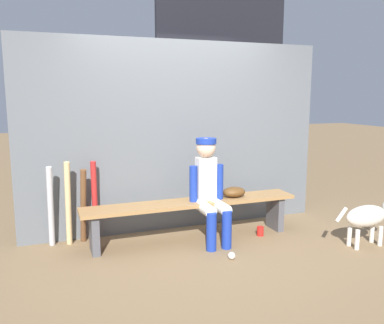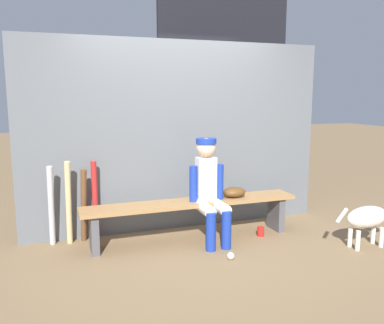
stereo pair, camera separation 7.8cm
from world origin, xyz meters
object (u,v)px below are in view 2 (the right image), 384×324
at_px(bat_aluminum_silver, 51,206).
at_px(cup_on_bench, 212,193).
at_px(baseball_glove, 234,192).
at_px(cup_on_ground, 261,232).
at_px(player_seated, 210,187).
at_px(scoreboard, 229,44).
at_px(bat_wood_dark, 84,206).
at_px(dugout_bench, 192,209).
at_px(baseball, 231,256).
at_px(bat_wood_natural, 69,203).
at_px(bat_aluminum_red, 95,201).
at_px(dog, 371,217).

relative_size(bat_aluminum_silver, cup_on_bench, 8.26).
bearing_deg(bat_aluminum_silver, baseball_glove, -8.97).
height_order(cup_on_ground, cup_on_bench, cup_on_bench).
height_order(player_seated, scoreboard, scoreboard).
height_order(bat_wood_dark, scoreboard, scoreboard).
bearing_deg(bat_wood_dark, player_seated, -17.99).
distance_m(player_seated, bat_aluminum_silver, 1.75).
bearing_deg(scoreboard, baseball_glove, -110.95).
height_order(dugout_bench, bat_aluminum_silver, bat_aluminum_silver).
bearing_deg(bat_aluminum_silver, dugout_bench, -12.03).
distance_m(baseball, scoreboard, 3.26).
xyz_separation_m(bat_wood_dark, scoreboard, (2.24, 1.09, 1.95)).
distance_m(baseball_glove, bat_wood_natural, 1.89).
relative_size(dugout_bench, cup_on_bench, 22.73).
height_order(bat_aluminum_red, bat_aluminum_silver, bat_aluminum_red).
xyz_separation_m(baseball_glove, bat_wood_natural, (-1.86, 0.31, -0.04)).
height_order(bat_aluminum_red, bat_wood_dark, bat_aluminum_red).
height_order(bat_wood_natural, baseball, bat_wood_natural).
distance_m(dugout_bench, dog, 1.97).
height_order(cup_on_ground, scoreboard, scoreboard).
distance_m(cup_on_ground, dog, 1.23).
height_order(bat_wood_dark, baseball, bat_wood_dark).
distance_m(bat_wood_dark, scoreboard, 3.16).
relative_size(bat_wood_dark, baseball, 11.61).
bearing_deg(bat_wood_dark, cup_on_bench, -9.96).
xyz_separation_m(dugout_bench, scoreboard, (1.07, 1.41, 2.02)).
bearing_deg(bat_wood_dark, baseball_glove, -10.78).
bearing_deg(dog, baseball, 173.71).
relative_size(baseball, cup_on_bench, 0.67).
xyz_separation_m(baseball, dog, (1.60, -0.18, 0.30)).
bearing_deg(bat_wood_natural, player_seated, -15.62).
bearing_deg(scoreboard, bat_aluminum_silver, -157.18).
bearing_deg(dugout_bench, bat_wood_dark, 164.55).
xyz_separation_m(bat_aluminum_red, bat_aluminum_silver, (-0.47, -0.04, -0.01)).
relative_size(bat_aluminum_silver, cup_on_ground, 8.26).
height_order(player_seated, cup_on_bench, player_seated).
height_order(cup_on_bench, dog, cup_on_bench).
bearing_deg(player_seated, baseball, -88.81).
bearing_deg(scoreboard, cup_on_bench, -120.52).
bearing_deg(baseball_glove, cup_on_ground, -29.93).
distance_m(baseball_glove, dog, 1.52).
xyz_separation_m(cup_on_ground, cup_on_bench, (-0.53, 0.23, 0.46)).
xyz_separation_m(baseball_glove, cup_on_bench, (-0.25, 0.07, -0.00)).
bearing_deg(cup_on_bench, cup_on_ground, -23.44).
distance_m(dugout_bench, bat_wood_dark, 1.22).
distance_m(bat_aluminum_red, bat_wood_natural, 0.30).
relative_size(bat_wood_dark, bat_aluminum_silver, 0.95).
height_order(baseball_glove, bat_aluminum_red, bat_aluminum_red).
height_order(bat_aluminum_red, dog, bat_aluminum_red).
height_order(bat_aluminum_silver, scoreboard, scoreboard).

